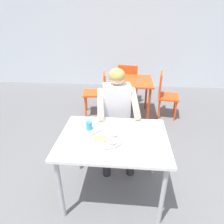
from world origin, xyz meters
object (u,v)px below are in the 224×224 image
(chair_foreground, at_px, (116,119))
(table_background_red, at_px, (131,85))
(thali_tray, at_px, (106,139))
(diner_foreground, at_px, (117,110))
(chair_red_far, at_px, (128,81))
(table_foreground, at_px, (113,144))
(chair_red_right, at_px, (165,92))
(chair_red_left, at_px, (98,91))
(drinking_cup, at_px, (89,125))

(chair_foreground, height_order, table_background_red, chair_foreground)
(thali_tray, xyz_separation_m, chair_foreground, (0.04, 0.86, -0.26))
(chair_foreground, xyz_separation_m, diner_foreground, (0.02, -0.21, 0.25))
(chair_red_far, bearing_deg, thali_tray, -94.01)
(table_foreground, height_order, thali_tray, thali_tray)
(thali_tray, distance_m, diner_foreground, 0.65)
(chair_foreground, bearing_deg, chair_red_far, 85.40)
(thali_tray, relative_size, diner_foreground, 0.25)
(diner_foreground, distance_m, chair_red_right, 1.63)
(chair_red_left, bearing_deg, table_background_red, -3.01)
(table_foreground, height_order, drinking_cup, drinking_cup)
(drinking_cup, xyz_separation_m, chair_red_right, (1.09, 1.85, -0.31))
(chair_red_left, relative_size, chair_red_right, 0.96)
(chair_red_left, bearing_deg, chair_foreground, -69.56)
(thali_tray, distance_m, chair_red_far, 2.67)
(chair_red_left, height_order, chair_red_right, chair_red_right)
(chair_red_right, bearing_deg, diner_foreground, -120.89)
(chair_foreground, relative_size, diner_foreground, 0.69)
(drinking_cup, xyz_separation_m, table_background_red, (0.45, 1.80, -0.17))
(thali_tray, height_order, chair_foreground, chair_foreground)
(chair_red_left, xyz_separation_m, chair_red_far, (0.57, 0.64, 0.01))
(drinking_cup, bearing_deg, thali_tray, -41.61)
(table_foreground, distance_m, chair_red_left, 2.02)
(chair_red_right, bearing_deg, table_foreground, -112.68)
(thali_tray, distance_m, table_background_red, 2.00)
(thali_tray, bearing_deg, chair_red_right, 66.26)
(thali_tray, distance_m, chair_red_right, 2.23)
(table_foreground, xyz_separation_m, diner_foreground, (-0.00, 0.59, 0.08))
(thali_tray, xyz_separation_m, diner_foreground, (0.07, 0.65, -0.01))
(thali_tray, distance_m, chair_red_left, 2.06)
(diner_foreground, distance_m, chair_red_left, 1.46)
(table_foreground, relative_size, thali_tray, 3.32)
(diner_foreground, xyz_separation_m, chair_red_far, (0.12, 2.00, -0.25))
(table_foreground, distance_m, chair_foreground, 0.83)
(diner_foreground, bearing_deg, chair_red_far, 86.58)
(diner_foreground, height_order, table_background_red, diner_foreground)
(drinking_cup, bearing_deg, chair_red_far, 81.17)
(table_foreground, xyz_separation_m, chair_red_right, (0.83, 1.97, -0.18))
(chair_red_right, bearing_deg, drinking_cup, -120.50)
(thali_tray, height_order, chair_red_left, chair_red_left)
(chair_red_right, bearing_deg, table_background_red, -175.39)
(diner_foreground, bearing_deg, chair_foreground, 96.43)
(chair_foreground, distance_m, chair_red_far, 1.79)
(drinking_cup, distance_m, chair_red_far, 2.52)
(table_foreground, height_order, chair_red_right, chair_red_right)
(table_foreground, bearing_deg, chair_foreground, 91.74)
(table_foreground, distance_m, chair_red_right, 2.15)
(thali_tray, xyz_separation_m, chair_red_left, (-0.39, 2.01, -0.27))
(diner_foreground, bearing_deg, table_foreground, -89.95)
(drinking_cup, bearing_deg, chair_foreground, 70.67)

